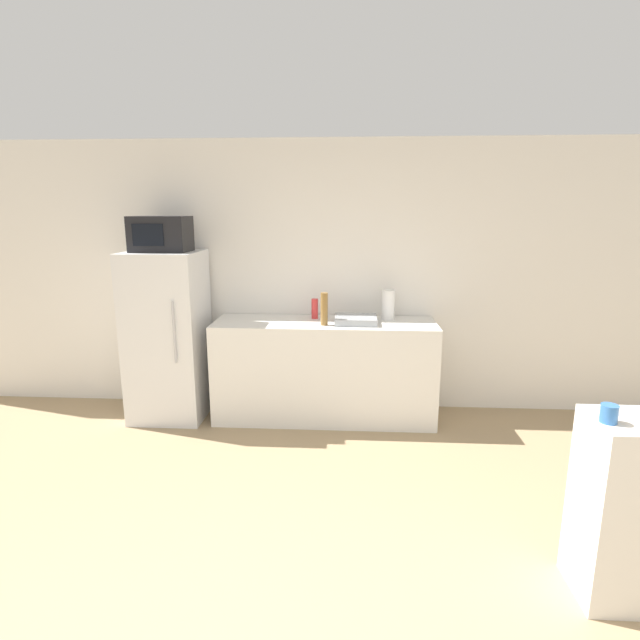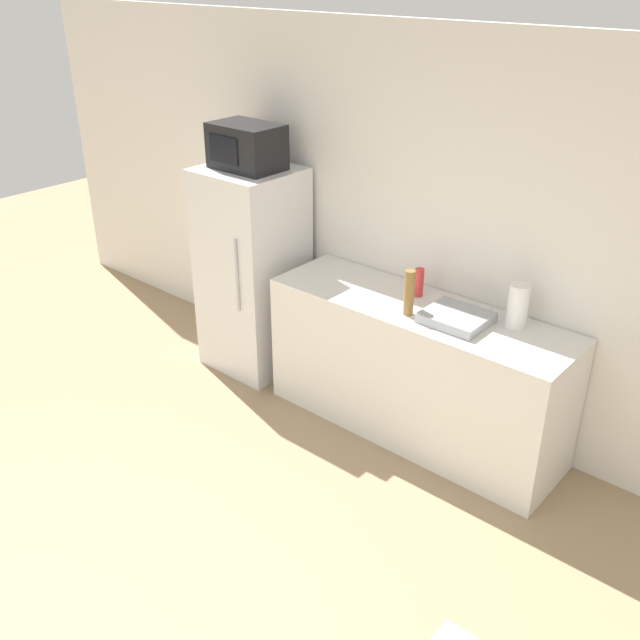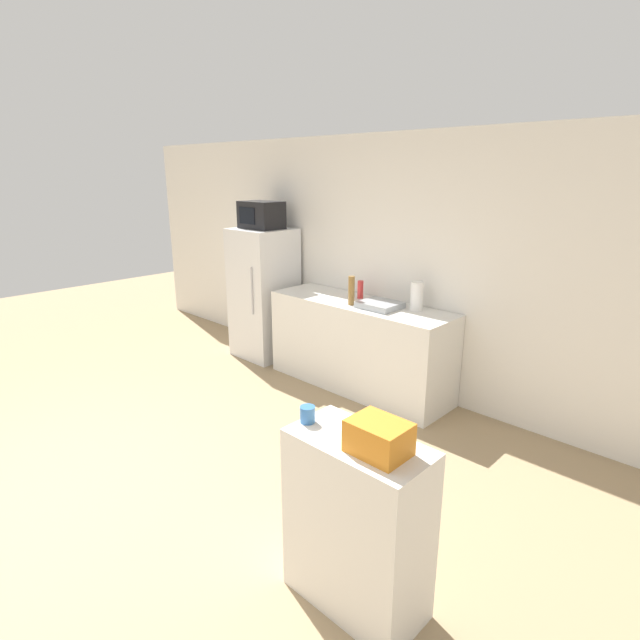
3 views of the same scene
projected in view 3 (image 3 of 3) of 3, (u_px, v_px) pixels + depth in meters
name	position (u px, v px, depth m)	size (l,w,h in m)	color
ground_plane	(61.00, 505.00, 3.47)	(14.00, 14.00, 0.00)	#9E8460
wall_back	(366.00, 261.00, 5.39)	(8.00, 0.06, 2.60)	white
refrigerator	(264.00, 294.00, 6.11)	(0.67, 0.66, 1.58)	silver
microwave	(261.00, 215.00, 5.84)	(0.50, 0.35, 0.32)	black
counter	(358.00, 345.00, 5.25)	(2.05, 0.62, 0.94)	silver
sink_basin	(380.00, 305.00, 4.90)	(0.38, 0.34, 0.06)	#9EA3A8
bottle_tall	(351.00, 291.00, 4.98)	(0.06, 0.06, 0.29)	olive
bottle_short	(360.00, 290.00, 5.25)	(0.06, 0.06, 0.19)	red
shelf_cabinet	(357.00, 524.00, 2.57)	(0.73, 0.38, 0.97)	white
basket	(379.00, 438.00, 2.30)	(0.27, 0.21, 0.16)	orange
jar	(308.00, 414.00, 2.60)	(0.08, 0.08, 0.09)	#336BB2
paper_towel_roll	(417.00, 296.00, 4.78)	(0.12, 0.12, 0.28)	white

